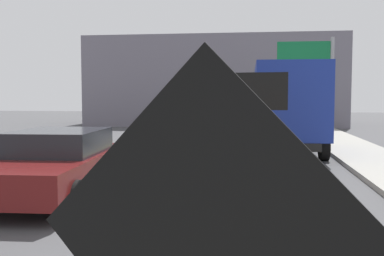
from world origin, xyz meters
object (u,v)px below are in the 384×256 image
object	(u,v)px
highway_guide_sign	(316,69)
traffic_cone_far_lane	(222,184)
box_truck	(286,106)
pickup_car	(56,163)
roadwork_sign	(206,249)
traffic_cone_mid_lane	(220,222)
arrow_board_trailer	(255,159)

from	to	relation	value
highway_guide_sign	traffic_cone_far_lane	xyz separation A→B (m)	(-3.70, -14.42, -3.06)
box_truck	pickup_car	bearing A→B (deg)	-123.35
highway_guide_sign	roadwork_sign	bearing A→B (deg)	-98.79
roadwork_sign	box_truck	world-z (taller)	box_truck
roadwork_sign	traffic_cone_mid_lane	world-z (taller)	roadwork_sign
box_truck	traffic_cone_mid_lane	world-z (taller)	box_truck
roadwork_sign	arrow_board_trailer	bearing A→B (deg)	88.39
roadwork_sign	box_truck	xyz separation A→B (m)	(1.42, 15.21, 0.28)
pickup_car	traffic_cone_mid_lane	size ratio (longest dim) A/B	7.77
roadwork_sign	pickup_car	world-z (taller)	roadwork_sign
traffic_cone_mid_lane	box_truck	bearing A→B (deg)	81.13
highway_guide_sign	arrow_board_trailer	bearing A→B (deg)	-104.62
roadwork_sign	traffic_cone_far_lane	world-z (taller)	roadwork_sign
arrow_board_trailer	pickup_car	world-z (taller)	arrow_board_trailer
roadwork_sign	traffic_cone_far_lane	distance (m)	7.05
box_truck	pickup_car	world-z (taller)	box_truck
box_truck	traffic_cone_mid_lane	distance (m)	10.95
arrow_board_trailer	box_truck	world-z (taller)	box_truck
roadwork_sign	highway_guide_sign	bearing A→B (deg)	81.21
arrow_board_trailer	box_truck	bearing A→B (deg)	78.17
roadwork_sign	box_truck	bearing A→B (deg)	84.68
highway_guide_sign	traffic_cone_mid_lane	world-z (taller)	highway_guide_sign
box_truck	traffic_cone_mid_lane	size ratio (longest dim) A/B	11.50
pickup_car	traffic_cone_far_lane	distance (m)	3.52
roadwork_sign	arrow_board_trailer	xyz separation A→B (m)	(0.27, 9.75, -0.99)
roadwork_sign	traffic_cone_mid_lane	xyz separation A→B (m)	(-0.26, 4.48, -1.16)
pickup_car	traffic_cone_far_lane	xyz separation A→B (m)	(3.50, -0.17, -0.33)
roadwork_sign	arrow_board_trailer	world-z (taller)	arrow_board_trailer
roadwork_sign	traffic_cone_mid_lane	distance (m)	4.64
pickup_car	traffic_cone_far_lane	size ratio (longest dim) A/B	6.62
arrow_board_trailer	traffic_cone_mid_lane	xyz separation A→B (m)	(-0.53, -5.27, -0.17)
highway_guide_sign	traffic_cone_mid_lane	size ratio (longest dim) A/B	7.88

